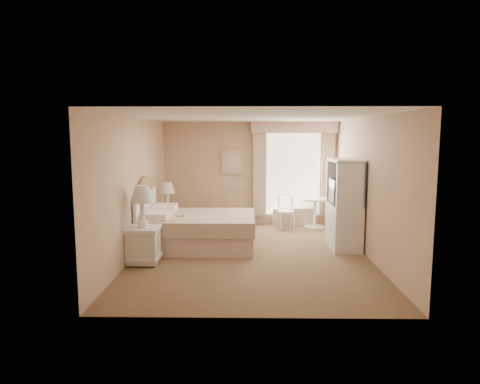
{
  "coord_description": "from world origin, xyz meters",
  "views": [
    {
      "loc": [
        -0.08,
        -7.64,
        2.18
      ],
      "look_at": [
        -0.2,
        0.3,
        1.12
      ],
      "focal_mm": 32.0,
      "sensor_mm": 36.0,
      "label": 1
    }
  ],
  "objects_px": {
    "nightstand_far": "(168,214)",
    "cafe_chair": "(286,208)",
    "bed": "(194,229)",
    "armoire": "(344,211)",
    "round_table": "(315,208)",
    "nightstand_near": "(143,235)"
  },
  "relations": [
    {
      "from": "nightstand_near",
      "to": "round_table",
      "type": "xyz_separation_m",
      "value": [
        3.38,
        2.97,
        -0.04
      ]
    },
    {
      "from": "nightstand_far",
      "to": "armoire",
      "type": "relative_size",
      "value": 0.65
    },
    {
      "from": "nightstand_near",
      "to": "armoire",
      "type": "xyz_separation_m",
      "value": [
        3.65,
        1.1,
        0.22
      ]
    },
    {
      "from": "bed",
      "to": "round_table",
      "type": "relative_size",
      "value": 3.1
    },
    {
      "from": "bed",
      "to": "nightstand_far",
      "type": "height_order",
      "value": "bed"
    },
    {
      "from": "bed",
      "to": "armoire",
      "type": "distance_m",
      "value": 2.95
    },
    {
      "from": "nightstand_near",
      "to": "cafe_chair",
      "type": "xyz_separation_m",
      "value": [
        2.68,
        2.84,
        -0.02
      ]
    },
    {
      "from": "nightstand_far",
      "to": "nightstand_near",
      "type": "bearing_deg",
      "value": -90.0
    },
    {
      "from": "bed",
      "to": "cafe_chair",
      "type": "xyz_separation_m",
      "value": [
        1.96,
        1.72,
        0.12
      ]
    },
    {
      "from": "nightstand_far",
      "to": "cafe_chair",
      "type": "xyz_separation_m",
      "value": [
        2.68,
        0.55,
        0.05
      ]
    },
    {
      "from": "nightstand_far",
      "to": "round_table",
      "type": "bearing_deg",
      "value": 11.37
    },
    {
      "from": "nightstand_far",
      "to": "cafe_chair",
      "type": "bearing_deg",
      "value": 11.56
    },
    {
      "from": "round_table",
      "to": "armoire",
      "type": "xyz_separation_m",
      "value": [
        0.27,
        -1.87,
        0.25
      ]
    },
    {
      "from": "cafe_chair",
      "to": "armoire",
      "type": "xyz_separation_m",
      "value": [
        0.97,
        -1.74,
        0.24
      ]
    },
    {
      "from": "bed",
      "to": "armoire",
      "type": "relative_size",
      "value": 1.24
    },
    {
      "from": "bed",
      "to": "cafe_chair",
      "type": "distance_m",
      "value": 2.61
    },
    {
      "from": "round_table",
      "to": "nightstand_far",
      "type": "bearing_deg",
      "value": -168.63
    },
    {
      "from": "bed",
      "to": "nightstand_near",
      "type": "distance_m",
      "value": 1.34
    },
    {
      "from": "nightstand_near",
      "to": "armoire",
      "type": "bearing_deg",
      "value": 16.76
    },
    {
      "from": "bed",
      "to": "armoire",
      "type": "xyz_separation_m",
      "value": [
        2.93,
        -0.02,
        0.36
      ]
    },
    {
      "from": "nightstand_near",
      "to": "nightstand_far",
      "type": "bearing_deg",
      "value": 90.0
    },
    {
      "from": "bed",
      "to": "nightstand_near",
      "type": "xyz_separation_m",
      "value": [
        -0.72,
        -1.12,
        0.14
      ]
    }
  ]
}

